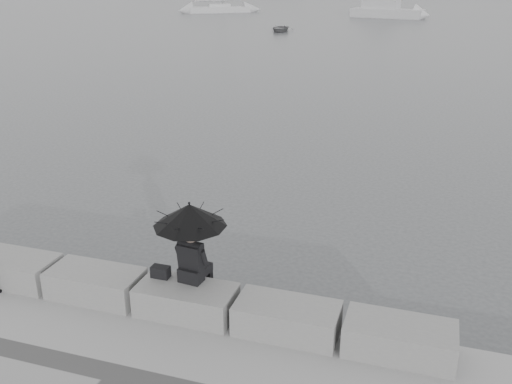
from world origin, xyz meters
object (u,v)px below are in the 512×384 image
(seated_person, at_px, (190,224))
(dinghy, at_px, (280,29))
(motor_cruiser, at_px, (387,11))
(sailboat_left, at_px, (219,9))

(seated_person, relative_size, dinghy, 0.41)
(motor_cruiser, bearing_deg, dinghy, -98.71)
(motor_cruiser, relative_size, dinghy, 2.78)
(sailboat_left, bearing_deg, dinghy, -88.81)
(seated_person, distance_m, dinghy, 50.89)
(seated_person, height_order, motor_cruiser, motor_cruiser)
(sailboat_left, xyz_separation_m, dinghy, (15.77, -23.58, -0.22))
(seated_person, bearing_deg, sailboat_left, 117.62)
(dinghy, bearing_deg, sailboat_left, 124.27)
(seated_person, height_order, dinghy, seated_person)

